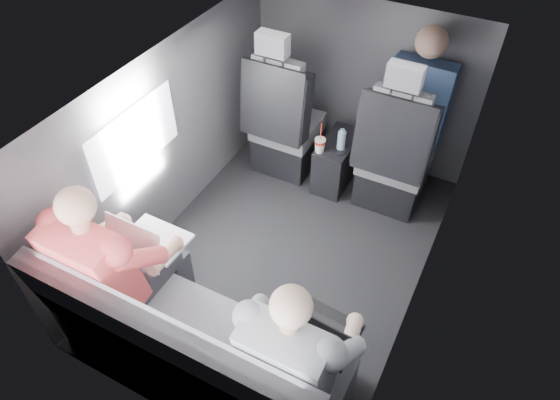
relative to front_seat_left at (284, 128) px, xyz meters
The scene contains 19 objects.
floor 1.03m from the front_seat_left, 61.81° to the right, with size 2.60×2.60×0.00m, color black.
ceiling 1.34m from the front_seat_left, 61.81° to the right, with size 2.60×2.60×0.00m, color #B2B2AD.
panel_left 0.99m from the front_seat_left, 118.19° to the right, with size 0.02×2.60×1.35m, color #56565B.
panel_right 1.61m from the front_seat_left, 31.88° to the right, with size 0.02×2.60×1.35m, color #56565B.
panel_front 0.70m from the front_seat_left, 45.65° to the left, with size 1.80×0.02×1.35m, color #56565B.
panel_back 2.20m from the front_seat_left, 78.12° to the right, with size 1.80×0.02×1.35m, color #56565B.
side_window 1.32m from the front_seat_left, 110.67° to the right, with size 0.02×0.75×0.42m, color white.
seatbelt 1.00m from the front_seat_left, 10.68° to the right, with size 0.05×0.01×0.65m, color black.
front_seat_left is the anchor object (origin of this frame).
front_seat_right 0.90m from the front_seat_left, ahead, with size 0.52×0.58×1.26m.
center_console 0.49m from the front_seat_left, ahead, with size 0.24×0.48×0.41m.
rear_bench 1.96m from the front_seat_left, 76.69° to the right, with size 1.60×0.57×0.92m.
soda_cup 0.40m from the front_seat_left, 21.43° to the right, with size 0.08×0.08×0.25m.
water_bottle 0.51m from the front_seat_left, ahead, with size 0.06×0.06×0.18m.
laptop_white 1.61m from the front_seat_left, 91.45° to the right, with size 0.37×0.34×0.27m.
laptop_black 1.99m from the front_seat_left, 57.81° to the right, with size 0.35×0.32×0.24m.
passenger_rear_left 1.82m from the front_seat_left, 92.36° to the right, with size 0.52×0.64×1.26m.
passenger_rear_right 2.08m from the front_seat_left, 60.99° to the right, with size 0.49×0.61×1.20m.
passenger_front_right 1.04m from the front_seat_left, 15.40° to the left, with size 0.43×0.43×0.91m.
Camera 1 is at (1.02, -2.06, 2.72)m, focal length 32.00 mm.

